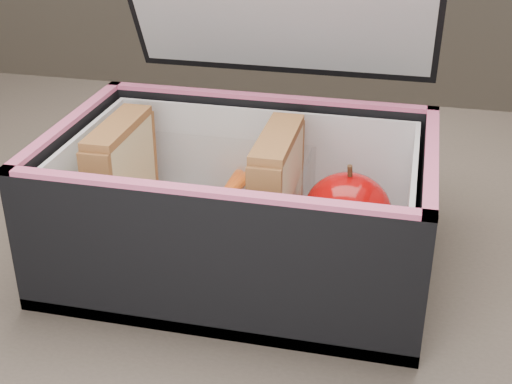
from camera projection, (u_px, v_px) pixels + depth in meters
kitchen_table at (286, 333)px, 0.66m from camera, size 1.20×0.80×0.75m
lunch_bag at (243, 193)px, 0.57m from camera, size 0.30×0.29×0.28m
plastic_tub at (198, 206)px, 0.59m from camera, size 0.18×0.13×0.07m
sandwich_left at (122, 179)px, 0.59m from camera, size 0.03×0.09×0.10m
sandwich_right at (277, 194)px, 0.57m from camera, size 0.03×0.09×0.10m
carrot_sticks at (210, 214)px, 0.61m from camera, size 0.05×0.14×0.03m
paper_napkin at (338, 249)px, 0.59m from camera, size 0.08×0.09×0.01m
red_apple at (347, 213)px, 0.57m from camera, size 0.09×0.09×0.08m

